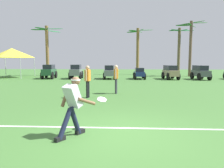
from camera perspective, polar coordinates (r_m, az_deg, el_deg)
The scene contains 17 objects.
ground_plane at distance 5.57m, azimuth 1.92°, elevation -12.71°, with size 80.00×80.00×0.00m, color #3C6A2F.
field_line_paint at distance 5.96m, azimuth 2.00°, elevation -11.39°, with size 25.87×0.10×0.01m, color white.
frisbee_thrower at distance 5.24m, azimuth -10.22°, elevation -4.97°, with size 0.84×0.86×1.42m.
frisbee_in_flight at distance 5.69m, azimuth -2.66°, elevation -4.08°, with size 0.33×0.32×0.11m.
teammate_near_sideline at distance 10.59m, azimuth -6.38°, elevation 1.45°, with size 0.26×0.50×1.56m.
teammate_midfield at distance 11.86m, azimuth 1.07°, elevation 1.98°, with size 0.23×0.50×1.56m.
parked_car_slot_a at distance 22.87m, azimuth -16.11°, elevation 3.25°, with size 1.34×2.42×1.40m.
parked_car_slot_b at distance 22.09m, azimuth -9.36°, elevation 3.31°, with size 1.32×2.41×1.40m.
parked_car_slot_c at distance 21.56m, azimuth -0.71°, elevation 3.27°, with size 1.25×2.44×1.34m.
parked_car_slot_d at distance 21.60m, azimuth 7.14°, elevation 2.81°, with size 1.14×2.23×1.10m.
parked_car_slot_e at distance 21.90m, azimuth 15.01°, elevation 3.11°, with size 1.38×2.49×1.34m.
parked_car_slot_f at distance 22.46m, azimuth 22.10°, elevation 2.94°, with size 1.32×2.47×1.34m.
palm_tree_far_left at distance 27.21m, azimuth -16.56°, elevation 9.37°, with size 3.86×3.33×5.85m.
palm_tree_left_of_centre at distance 28.39m, azimuth 6.77°, elevation 9.31°, with size 3.41×3.44×5.89m.
palm_tree_right_of_centre at distance 28.00m, azimuth 17.11°, elevation 9.00°, with size 3.04×3.03×5.71m.
palm_tree_far_right at distance 26.61m, azimuth 19.87°, elevation 10.07°, with size 3.47×3.43×6.22m.
event_tent at distance 25.59m, azimuth -24.71°, elevation 7.37°, with size 3.56×3.56×3.11m.
Camera 1 is at (0.10, -5.27, 1.80)m, focal length 35.00 mm.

